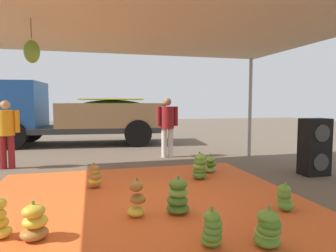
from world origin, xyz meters
TOP-DOWN VIEW (x-y plane):
  - ground_plane at (0.00, 3.00)m, footprint 40.00×40.00m
  - tarp_orange at (0.00, 0.00)m, footprint 5.32×5.03m
  - tent_canopy at (-0.01, -0.08)m, footprint 8.00×7.00m
  - banana_bunch_0 at (1.09, -1.83)m, footprint 0.40×0.44m
  - banana_bunch_1 at (1.98, -0.90)m, footprint 0.30×0.33m
  - banana_bunch_2 at (-0.78, 0.99)m, footprint 0.35×0.35m
  - banana_bunch_3 at (1.82, 1.59)m, footprint 0.32×0.31m
  - banana_bunch_4 at (1.38, 1.12)m, footprint 0.39×0.42m
  - banana_bunch_5 at (0.47, -1.68)m, footprint 0.34×0.37m
  - banana_bunch_6 at (-1.48, -0.99)m, footprint 0.42×0.42m
  - banana_bunch_7 at (-0.21, -0.59)m, footprint 0.36×0.36m
  - banana_bunch_9 at (0.39, -0.63)m, footprint 0.47×0.47m
  - cargo_truck_main at (-1.51, 7.25)m, footprint 6.56×2.85m
  - worker_0 at (-2.84, 3.26)m, footprint 0.62×0.38m
  - worker_1 at (1.35, 3.75)m, footprint 0.65×0.39m
  - speaker_stack at (4.01, 0.85)m, footprint 0.59×0.44m

SIDE VIEW (x-z plane):
  - ground_plane at x=0.00m, z-range 0.00..0.00m
  - tarp_orange at x=0.00m, z-range 0.00..0.01m
  - banana_bunch_3 at x=1.82m, z-range -0.03..0.40m
  - banana_bunch_1 at x=1.98m, z-range -0.02..0.41m
  - banana_bunch_5 at x=0.47m, z-range -0.03..0.43m
  - banana_bunch_0 at x=1.09m, z-range -0.03..0.43m
  - banana_bunch_6 at x=-1.48m, z-range -0.03..0.44m
  - banana_bunch_2 at x=-0.78m, z-range -0.02..0.47m
  - banana_bunch_7 at x=-0.21m, z-range -0.04..0.52m
  - banana_bunch_9 at x=0.39m, z-range -0.03..0.53m
  - banana_bunch_4 at x=1.38m, z-range -0.03..0.56m
  - speaker_stack at x=4.01m, z-range 0.00..1.27m
  - worker_0 at x=-2.84m, z-range 0.14..1.83m
  - worker_1 at x=1.35m, z-range 0.15..1.91m
  - cargo_truck_main at x=-1.51m, z-range -0.01..2.39m
  - tent_canopy at x=-0.01m, z-range 1.41..4.41m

